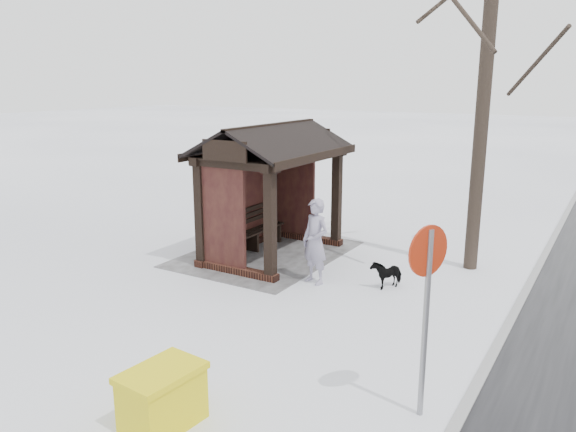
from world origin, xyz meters
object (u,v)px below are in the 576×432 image
object	(u,v)px
grit_bin	(162,398)
bus_shelter	(267,164)
pedestrian	(315,241)
road_sign	(427,282)
dog	(387,273)

from	to	relation	value
grit_bin	bus_shelter	bearing A→B (deg)	-152.33
pedestrian	grit_bin	bearing A→B (deg)	-64.25
grit_bin	road_sign	xyz separation A→B (m)	(-1.82, 2.53, 1.36)
pedestrian	dog	xyz separation A→B (m)	(-0.53, 1.34, -0.59)
grit_bin	dog	bearing A→B (deg)	179.43
dog	road_sign	world-z (taller)	road_sign
bus_shelter	pedestrian	xyz separation A→B (m)	(1.09, 1.87, -1.29)
pedestrian	road_sign	size ratio (longest dim) A/B	0.72
bus_shelter	dog	size ratio (longest dim) A/B	5.40
bus_shelter	road_sign	size ratio (longest dim) A/B	1.48
dog	bus_shelter	bearing A→B (deg)	-164.86
bus_shelter	dog	bearing A→B (deg)	80.16
bus_shelter	pedestrian	bearing A→B (deg)	59.82
bus_shelter	road_sign	world-z (taller)	bus_shelter
bus_shelter	pedestrian	size ratio (longest dim) A/B	2.06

